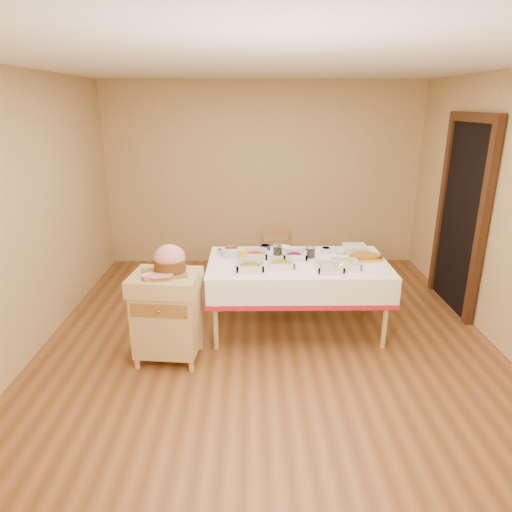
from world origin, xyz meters
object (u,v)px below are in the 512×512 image
Objects in this scene: dining_table at (297,276)px; mustard_bottle at (243,257)px; dining_chair at (277,265)px; butcher_cart at (167,312)px; plate_stack at (355,249)px; preserve_jar_left at (277,250)px; bread_basket at (232,252)px; ham_on_board at (169,261)px; brass_platter at (366,257)px; preserve_jar_right at (310,252)px.

dining_table is 10.07× the size of mustard_bottle.
dining_chair reaches higher than dining_table.
butcher_cart reaches higher than plate_stack.
preserve_jar_left is (-0.19, 0.21, 0.22)m from dining_table.
dining_table is 0.73m from bread_basket.
plate_stack is (0.65, 0.31, 0.20)m from dining_table.
mustard_bottle is 0.76× the size of plate_stack.
ham_on_board reaches higher than dining_chair.
mustard_bottle reaches higher than plate_stack.
brass_platter is (0.87, -0.70, 0.33)m from dining_chair.
dining_chair is 0.80m from preserve_jar_right.
preserve_jar_left is 0.35m from preserve_jar_right.
mustard_bottle is at bearing -64.99° from bread_basket.
preserve_jar_left reaches higher than dining_table.
mustard_bottle is 0.81× the size of bread_basket.
dining_chair is (-0.16, 0.77, -0.15)m from dining_table.
plate_stack is 0.68× the size of brass_platter.
butcher_cart is at bearing -154.79° from dining_table.
dining_chair is at bearing 115.50° from preserve_jar_right.
dining_table is at bearing 24.72° from ham_on_board.
mustard_bottle is 1.28m from brass_platter.
preserve_jar_left is 0.91× the size of preserve_jar_right.
bread_basket is 0.94× the size of plate_stack.
ham_on_board is 3.21× the size of preserve_jar_left.
butcher_cart is at bearing -142.68° from preserve_jar_left.
dining_chair is at bearing 51.76° from ham_on_board.
preserve_jar_right is at bearing -160.79° from plate_stack.
brass_platter is at bearing -9.14° from preserve_jar_left.
mustard_bottle is (-0.36, -0.30, 0.03)m from preserve_jar_left.
mustard_bottle is (0.65, 0.47, -0.12)m from ham_on_board.
mustard_bottle is 0.29m from bread_basket.
mustard_bottle is at bearing 36.27° from butcher_cart.
mustard_bottle is 1.27m from plate_stack.
dining_table is 8.18× the size of bread_basket.
mustard_bottle reaches higher than brass_platter.
bread_basket is at bearing -131.37° from dining_chair.
preserve_jar_left is at bearing 165.65° from preserve_jar_right.
preserve_jar_left reaches higher than dining_chair.
butcher_cart is at bearing -152.74° from preserve_jar_right.
ham_on_board is at bearing -153.11° from preserve_jar_right.
dining_chair is at bearing 65.04° from mustard_bottle.
ham_on_board is 1.28m from preserve_jar_left.
butcher_cart is 1.00m from bread_basket.
brass_platter is at bearing 18.52° from butcher_cart.
preserve_jar_right reaches higher than preserve_jar_left.
ham_on_board reaches higher than butcher_cart.
ham_on_board is at bearing -143.85° from mustard_bottle.
ham_on_board is 2.02m from brass_platter.
plate_stack is at bearing 25.17° from dining_table.
dining_chair is 1.17m from brass_platter.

